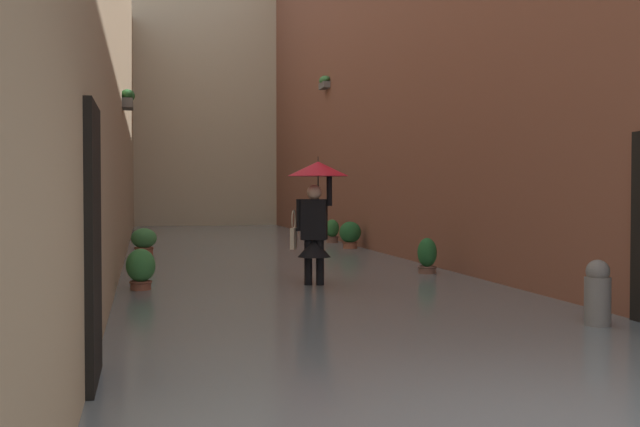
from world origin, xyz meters
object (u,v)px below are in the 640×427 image
potted_plant_far_right (144,244)px  mooring_bollard (598,299)px  potted_plant_near_right (141,271)px  potted_plant_mid_left (427,259)px  potted_plant_near_left (332,233)px  person_wading (316,201)px  potted_plant_far_left (350,235)px

potted_plant_far_right → mooring_bollard: 10.57m
potted_plant_near_right → mooring_bollard: mooring_bollard is taller
potted_plant_mid_left → potted_plant_near_left: (-0.23, -8.16, 0.03)m
mooring_bollard → potted_plant_mid_left: bearing=-90.7°
person_wading → mooring_bollard: size_ratio=2.49×
potted_plant_near_right → mooring_bollard: 6.29m
potted_plant_far_right → potted_plant_near_left: bearing=-140.4°
potted_plant_far_left → potted_plant_near_left: size_ratio=1.04×
potted_plant_mid_left → potted_plant_far_right: bearing=-40.3°
potted_plant_far_left → mooring_bollard: mooring_bollard is taller
person_wading → potted_plant_near_right: size_ratio=2.85×
potted_plant_far_left → potted_plant_mid_left: potted_plant_far_left is taller
person_wading → potted_plant_far_right: 5.94m
potted_plant_near_right → potted_plant_far_right: (-0.04, -5.33, 0.04)m
potted_plant_far_right → potted_plant_near_right: bearing=89.5°
potted_plant_far_right → potted_plant_near_left: 6.47m
person_wading → potted_plant_near_right: (2.57, 0.03, -0.99)m
potted_plant_mid_left → potted_plant_near_left: bearing=-91.6°
potted_plant_far_right → mooring_bollard: mooring_bollard is taller
potted_plant_mid_left → mooring_bollard: 5.44m
potted_plant_far_left → potted_plant_near_right: 8.84m
potted_plant_mid_left → potted_plant_near_right: bearing=15.1°
person_wading → potted_plant_near_right: person_wading is taller
person_wading → mooring_bollard: person_wading is taller
person_wading → potted_plant_far_right: bearing=-64.5°
potted_plant_mid_left → mooring_bollard: (0.06, 5.44, 0.03)m
potted_plant_near_left → potted_plant_far_left: bearing=88.7°
person_wading → potted_plant_near_right: bearing=0.8°
potted_plant_near_left → mooring_bollard: size_ratio=0.92×
person_wading → potted_plant_near_left: size_ratio=2.71×
potted_plant_far_right → mooring_bollard: (-4.69, 9.47, -0.03)m
potted_plant_near_left → mooring_bollard: (0.29, 13.60, 0.00)m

